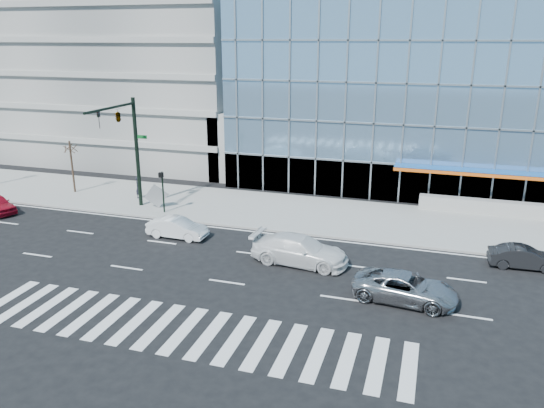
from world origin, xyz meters
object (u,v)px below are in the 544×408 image
(street_tree_near, at_px, (70,148))
(white_suv, at_px, (300,250))
(white_sedan, at_px, (177,228))
(pedestrian, at_px, (139,187))
(dark_sedan, at_px, (524,257))
(silver_suv, at_px, (405,288))
(tilted_panel, at_px, (157,196))
(traffic_signal, at_px, (124,128))
(ped_signal_post, at_px, (162,186))

(street_tree_near, xyz_separation_m, white_suv, (21.03, -8.00, -2.98))
(white_sedan, relative_size, pedestrian, 2.31)
(dark_sedan, bearing_deg, pedestrian, 76.65)
(silver_suv, relative_size, tilted_panel, 3.86)
(pedestrian, height_order, tilted_panel, tilted_panel)
(white_sedan, bearing_deg, silver_suv, -105.81)
(traffic_signal, height_order, pedestrian, traffic_signal)
(ped_signal_post, xyz_separation_m, silver_suv, (17.53, -8.23, -1.44))
(ped_signal_post, height_order, silver_suv, ped_signal_post)
(white_sedan, height_order, pedestrian, pedestrian)
(white_sedan, bearing_deg, traffic_signal, 59.03)
(white_suv, distance_m, white_sedan, 8.62)
(traffic_signal, xyz_separation_m, silver_suv, (20.02, -7.86, -5.47))
(traffic_signal, xyz_separation_m, dark_sedan, (26.02, -1.94, -5.55))
(tilted_panel, bearing_deg, dark_sedan, -26.99)
(dark_sedan, bearing_deg, traffic_signal, 82.78)
(white_suv, bearing_deg, pedestrian, 66.53)
(dark_sedan, xyz_separation_m, tilted_panel, (-24.52, 3.13, 0.45))
(ped_signal_post, bearing_deg, pedestrian, 143.52)
(traffic_signal, relative_size, tilted_panel, 6.15)
(street_tree_near, xyz_separation_m, silver_suv, (27.03, -10.79, -3.08))
(traffic_signal, height_order, silver_suv, traffic_signal)
(pedestrian, bearing_deg, ped_signal_post, -125.05)
(ped_signal_post, bearing_deg, white_sedan, -51.53)
(traffic_signal, relative_size, dark_sedan, 2.14)
(ped_signal_post, relative_size, silver_suv, 0.60)
(traffic_signal, distance_m, white_sedan, 8.57)
(silver_suv, bearing_deg, ped_signal_post, 70.90)
(street_tree_near, xyz_separation_m, tilted_panel, (8.50, -1.74, -2.72))
(white_suv, bearing_deg, ped_signal_post, 69.43)
(white_suv, bearing_deg, street_tree_near, 73.88)
(pedestrian, distance_m, tilted_panel, 3.19)
(traffic_signal, bearing_deg, silver_suv, -21.43)
(street_tree_near, distance_m, pedestrian, 6.53)
(street_tree_near, bearing_deg, traffic_signal, -22.71)
(silver_suv, distance_m, tilted_panel, 20.62)
(ped_signal_post, xyz_separation_m, white_suv, (11.53, -5.44, -1.34))
(pedestrian, bearing_deg, white_suv, -116.76)
(silver_suv, xyz_separation_m, white_suv, (-6.00, 2.79, 0.11))
(street_tree_near, relative_size, white_suv, 0.76)
(silver_suv, bearing_deg, traffic_signal, 74.64)
(silver_suv, distance_m, white_sedan, 15.12)
(ped_signal_post, bearing_deg, street_tree_near, 164.94)
(dark_sedan, bearing_deg, white_suv, 101.65)
(pedestrian, relative_size, tilted_panel, 1.30)
(white_suv, xyz_separation_m, tilted_panel, (-12.52, 6.26, 0.26))
(tilted_panel, bearing_deg, silver_suv, -45.75)
(dark_sedan, distance_m, pedestrian, 27.58)
(white_sedan, bearing_deg, ped_signal_post, 39.52)
(traffic_signal, height_order, street_tree_near, traffic_signal)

